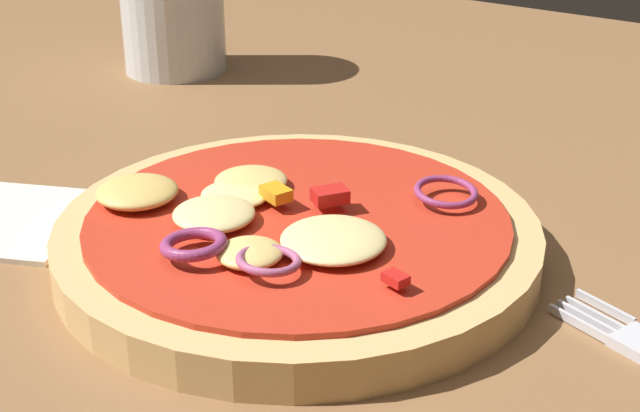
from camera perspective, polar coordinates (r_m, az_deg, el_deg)
The scene contains 2 objects.
dining_table at distance 0.50m, azimuth -0.62°, elevation -3.00°, with size 1.33×1.06×0.04m.
pizza at distance 0.45m, azimuth -1.61°, elevation -1.84°, with size 0.24×0.24×0.03m.
Camera 1 is at (0.24, -0.36, 0.26)m, focal length 51.65 mm.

